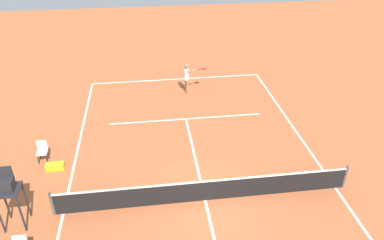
{
  "coord_description": "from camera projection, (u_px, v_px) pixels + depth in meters",
  "views": [
    {
      "loc": [
        1.91,
        10.37,
        9.95
      ],
      "look_at": [
        -0.12,
        -4.67,
        0.8
      ],
      "focal_mm": 34.48,
      "sensor_mm": 36.0,
      "label": 1
    }
  ],
  "objects": [
    {
      "name": "courtside_chair_mid",
      "position": [
        42.0,
        150.0,
        16.04
      ],
      "size": [
        0.44,
        0.46,
        0.95
      ],
      "color": "#262626",
      "rests_on": "ground"
    },
    {
      "name": "tennis_ball",
      "position": [
        199.0,
        96.0,
        21.52
      ],
      "size": [
        0.07,
        0.07,
        0.07
      ],
      "primitive_type": "sphere",
      "color": "#CCE033",
      "rests_on": "ground"
    },
    {
      "name": "umpire_chair",
      "position": [
        7.0,
        189.0,
        12.32
      ],
      "size": [
        0.8,
        0.8,
        2.41
      ],
      "color": "#232328",
      "rests_on": "ground"
    },
    {
      "name": "ground_plane",
      "position": [
        205.0,
        200.0,
        14.16
      ],
      "size": [
        60.0,
        60.0,
        0.0
      ],
      "primitive_type": "plane",
      "color": "#AD5933"
    },
    {
      "name": "tennis_net",
      "position": [
        205.0,
        190.0,
        13.9
      ],
      "size": [
        11.28,
        0.1,
        1.07
      ],
      "color": "#4C4C51",
      "rests_on": "ground"
    },
    {
      "name": "equipment_bag",
      "position": [
        55.0,
        166.0,
        15.69
      ],
      "size": [
        0.76,
        0.32,
        0.3
      ],
      "primitive_type": "cube",
      "color": "yellow",
      "rests_on": "ground"
    },
    {
      "name": "court_lines",
      "position": [
        205.0,
        200.0,
        14.15
      ],
      "size": [
        10.68,
        22.41,
        0.01
      ],
      "color": "white",
      "rests_on": "ground"
    },
    {
      "name": "player_serving",
      "position": [
        187.0,
        76.0,
        21.44
      ],
      "size": [
        1.35,
        0.49,
        1.82
      ],
      "rotation": [
        0.0,
        0.0,
        1.84
      ],
      "color": "#9E704C",
      "rests_on": "ground"
    }
  ]
}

